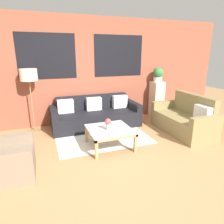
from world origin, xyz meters
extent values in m
plane|color=#AD7F51|center=(0.00, 0.00, 0.00)|extent=(16.00, 16.00, 0.00)
cube|color=brown|center=(0.00, 2.44, 1.40)|extent=(8.40, 0.08, 2.80)
cube|color=black|center=(-0.95, 2.39, 1.80)|extent=(1.40, 0.01, 1.10)
cube|color=black|center=(0.95, 2.39, 1.80)|extent=(1.40, 0.01, 1.10)
cube|color=silver|center=(0.06, 1.23, 0.00)|extent=(2.09, 1.56, 0.00)
cube|color=black|center=(0.12, 1.82, 0.20)|extent=(1.96, 0.72, 0.40)
cube|color=black|center=(0.12, 2.26, 0.39)|extent=(1.96, 0.16, 0.78)
cube|color=black|center=(-0.94, 1.90, 0.29)|extent=(0.16, 0.88, 0.58)
cube|color=black|center=(1.18, 1.90, 0.29)|extent=(0.16, 0.88, 0.58)
cube|color=white|center=(-0.63, 2.10, 0.57)|extent=(0.40, 0.16, 0.34)
cube|color=white|center=(0.12, 2.10, 0.57)|extent=(0.40, 0.16, 0.34)
cube|color=white|center=(0.87, 2.10, 0.57)|extent=(0.40, 0.16, 0.34)
cube|color=olive|center=(1.92, 0.81, 0.21)|extent=(0.64, 1.33, 0.42)
cube|color=olive|center=(2.32, 0.81, 0.46)|extent=(0.16, 1.33, 0.92)
cube|color=olive|center=(2.00, 1.54, 0.31)|extent=(0.80, 0.14, 0.62)
cube|color=olive|center=(2.00, 0.07, 0.31)|extent=(0.80, 0.14, 0.62)
cube|color=white|center=(2.16, 0.36, 0.59)|extent=(0.16, 0.40, 0.34)
cube|color=#84705B|center=(-1.72, 0.24, 0.20)|extent=(0.64, 0.52, 0.40)
cube|color=#84705B|center=(-1.80, -0.09, 0.28)|extent=(0.80, 0.14, 0.56)
cube|color=#84705B|center=(-1.80, 0.57, 0.28)|extent=(0.80, 0.14, 0.56)
cube|color=silver|center=(0.06, 0.66, 0.39)|extent=(0.87, 0.87, 0.01)
cube|color=tan|center=(0.06, 0.25, 0.36)|extent=(0.87, 0.05, 0.05)
cube|color=tan|center=(0.06, 1.07, 0.36)|extent=(0.87, 0.05, 0.05)
cube|color=tan|center=(-0.35, 0.66, 0.36)|extent=(0.05, 0.87, 0.05)
cube|color=tan|center=(0.47, 0.66, 0.36)|extent=(0.05, 0.87, 0.05)
cube|color=tan|center=(-0.34, 0.26, 0.19)|extent=(0.06, 0.06, 0.38)
cube|color=tan|center=(0.46, 0.26, 0.19)|extent=(0.06, 0.06, 0.38)
cube|color=tan|center=(-0.34, 1.06, 0.19)|extent=(0.06, 0.06, 0.38)
cube|color=tan|center=(0.46, 1.06, 0.19)|extent=(0.06, 0.06, 0.38)
cylinder|color=olive|center=(-1.41, 2.13, 0.01)|extent=(0.28, 0.28, 0.02)
cylinder|color=olive|center=(-1.41, 2.13, 0.64)|extent=(0.03, 0.03, 1.24)
cylinder|color=beige|center=(-1.41, 2.13, 1.39)|extent=(0.40, 0.40, 0.28)
cube|color=beige|center=(2.11, 2.17, 0.53)|extent=(0.32, 0.38, 1.06)
sphere|color=#38332D|center=(2.11, 1.97, 0.92)|extent=(0.02, 0.02, 0.02)
sphere|color=#38332D|center=(2.11, 1.97, 0.66)|extent=(0.02, 0.02, 0.02)
sphere|color=#38332D|center=(2.11, 1.97, 0.40)|extent=(0.02, 0.02, 0.02)
sphere|color=#38332D|center=(2.11, 1.97, 0.13)|extent=(0.02, 0.02, 0.02)
cylinder|color=silver|center=(2.11, 2.17, 1.13)|extent=(0.25, 0.25, 0.14)
sphere|color=#387A3D|center=(2.11, 2.17, 1.32)|extent=(0.30, 0.30, 0.30)
cylinder|color=#ADBCC6|center=(0.01, 0.62, 0.46)|extent=(0.08, 0.08, 0.13)
sphere|color=#CC4C4C|center=(0.01, 0.62, 0.57)|extent=(0.13, 0.13, 0.13)
camera|label=1|loc=(-1.21, -2.93, 1.89)|focal=32.00mm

